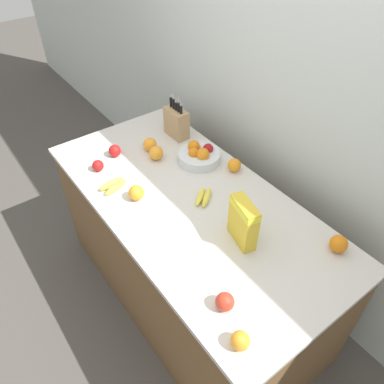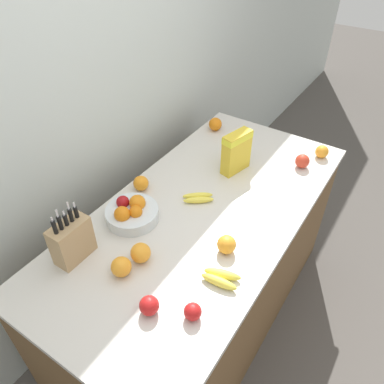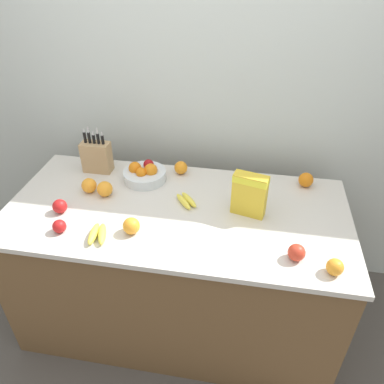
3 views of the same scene
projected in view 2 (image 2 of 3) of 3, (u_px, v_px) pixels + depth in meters
name	position (u px, v px, depth m)	size (l,w,h in m)	color
ground_plane	(201.00, 311.00, 2.49)	(14.00, 14.00, 0.00)	#514C47
wall_back	(96.00, 107.00, 1.94)	(9.00, 0.06, 2.60)	silver
counter	(202.00, 267.00, 2.20)	(1.89, 0.91, 0.92)	brown
knife_block	(72.00, 240.00, 1.61)	(0.18, 0.09, 0.30)	tan
cereal_box	(236.00, 150.00, 2.08)	(0.19, 0.11, 0.24)	gold
fruit_bowl	(132.00, 212.00, 1.83)	(0.26, 0.26, 0.12)	silver
banana_bunch_left	(221.00, 278.00, 1.55)	(0.11, 0.17, 0.04)	yellow
banana_bunch_right	(198.00, 198.00, 1.95)	(0.15, 0.17, 0.03)	yellow
apple_front	(302.00, 161.00, 2.16)	(0.08, 0.08, 0.08)	red
apple_by_knife_block	(149.00, 305.00, 1.43)	(0.08, 0.08, 0.08)	red
apple_middle	(193.00, 312.00, 1.42)	(0.07, 0.07, 0.07)	red
orange_by_cereal	(121.00, 267.00, 1.57)	(0.09, 0.09, 0.09)	orange
orange_front_right	(141.00, 183.00, 2.01)	(0.08, 0.08, 0.08)	orange
orange_front_left	(227.00, 244.00, 1.67)	(0.09, 0.09, 0.09)	orange
orange_near_bowl	(215.00, 124.00, 2.49)	(0.09, 0.09, 0.09)	orange
orange_front_center	(141.00, 253.00, 1.63)	(0.09, 0.09, 0.09)	orange
orange_mid_right	(322.00, 152.00, 2.24)	(0.08, 0.08, 0.08)	orange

